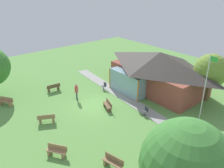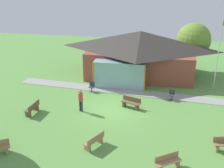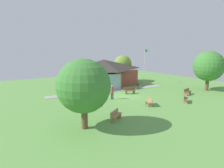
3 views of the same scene
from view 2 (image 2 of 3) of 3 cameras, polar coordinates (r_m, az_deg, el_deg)
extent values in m
plane|color=#609947|center=(22.58, -0.01, -4.83)|extent=(44.00, 44.00, 0.00)
cube|color=brown|center=(29.00, 5.39, 4.28)|extent=(9.94, 5.53, 2.62)
pyramid|color=#38332D|center=(28.39, 5.55, 8.42)|extent=(10.94, 6.53, 1.70)
cube|color=#8CB2BF|center=(26.05, 1.48, 1.89)|extent=(4.47, 1.20, 2.36)
cylinder|color=orange|center=(25.90, -3.62, 1.72)|extent=(0.12, 0.12, 2.36)
cylinder|color=orange|center=(25.28, 6.29, 1.09)|extent=(0.12, 0.12, 2.36)
cube|color=#999993|center=(25.63, 1.31, -1.29)|extent=(18.13, 2.95, 0.03)
cylinder|color=silver|center=(26.59, 19.69, 5.24)|extent=(0.08, 0.08, 6.10)
cube|color=olive|center=(18.98, 19.43, -11.48)|extent=(0.25, 0.43, 0.39)
cube|color=#9E7A51|center=(18.19, -3.57, -10.71)|extent=(1.10, 1.53, 0.06)
cube|color=#9E7A51|center=(18.00, -4.74, -12.13)|extent=(0.43, 0.33, 0.39)
cube|color=#9E7A51|center=(18.67, -2.40, -10.64)|extent=(0.43, 0.33, 0.39)
cube|color=#9E7A51|center=(17.96, -3.12, -10.36)|extent=(0.77, 1.35, 0.36)
cube|color=#9E7A51|center=(16.74, 10.76, -14.48)|extent=(1.49, 1.20, 0.06)
cube|color=#9E7A51|center=(17.16, 12.27, -14.63)|extent=(0.36, 0.42, 0.39)
cube|color=#9E7A51|center=(16.64, 9.06, -15.72)|extent=(0.36, 0.42, 0.39)
cube|color=#9E7A51|center=(16.74, 10.44, -13.56)|extent=(1.28, 0.89, 0.36)
cube|color=brown|center=(22.61, 3.63, -3.57)|extent=(1.56, 0.93, 0.06)
cube|color=brown|center=(22.51, 4.87, -4.46)|extent=(0.29, 0.43, 0.39)
cube|color=brown|center=(22.94, 2.38, -3.84)|extent=(0.29, 0.43, 0.39)
cube|color=brown|center=(22.67, 3.86, -2.91)|extent=(1.43, 0.57, 0.36)
cube|color=#9E7A51|center=(18.77, -19.53, -11.92)|extent=(0.35, 0.42, 0.39)
cube|color=brown|center=(22.58, -15.15, -4.42)|extent=(0.60, 1.54, 0.06)
cube|color=brown|center=(22.29, -15.80, -5.61)|extent=(0.42, 0.20, 0.39)
cube|color=brown|center=(23.11, -14.40, -4.39)|extent=(0.42, 0.20, 0.39)
cube|color=brown|center=(22.39, -14.79, -4.01)|extent=(0.23, 1.50, 0.36)
cube|color=#33383D|center=(25.33, -3.95, -0.59)|extent=(0.45, 0.45, 0.04)
cube|color=#33383D|center=(25.42, -3.85, 0.04)|extent=(0.44, 0.05, 0.40)
cylinder|color=#4C4C51|center=(25.42, -3.94, -1.07)|extent=(0.10, 0.10, 0.42)
cylinder|color=#4C4C51|center=(25.51, -3.92, -1.48)|extent=(0.36, 0.36, 0.02)
cube|color=#33383D|center=(24.29, 11.40, -2.08)|extent=(0.47, 0.47, 0.04)
cube|color=#33383D|center=(24.38, 11.47, -1.42)|extent=(0.44, 0.07, 0.40)
cylinder|color=#4C4C51|center=(24.38, 11.36, -2.58)|extent=(0.10, 0.10, 0.42)
cylinder|color=#4C4C51|center=(24.47, 11.32, -3.00)|extent=(0.36, 0.36, 0.02)
cylinder|color=#2D3347|center=(22.15, -5.80, -4.31)|extent=(0.14, 0.14, 0.85)
cylinder|color=#2D3347|center=(22.26, -6.14, -4.18)|extent=(0.14, 0.14, 0.85)
cylinder|color=#BF3F3F|center=(21.88, -6.05, -2.49)|extent=(0.34, 0.34, 0.65)
sphere|color=tan|center=(21.69, -6.10, -1.43)|extent=(0.24, 0.24, 0.24)
cylinder|color=brown|center=(30.80, 14.99, 4.12)|extent=(0.45, 0.45, 2.02)
sphere|color=olive|center=(30.18, 15.42, 8.17)|extent=(3.31, 3.31, 3.31)
camera|label=1|loc=(15.39, 69.83, 11.12)|focal=36.72mm
camera|label=3|loc=(18.05, -75.63, -9.81)|focal=30.68mm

